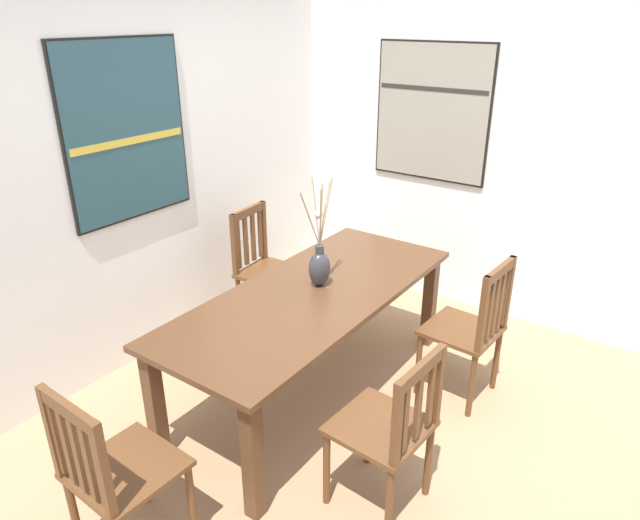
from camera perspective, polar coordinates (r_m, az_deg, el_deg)
name	(u,v)px	position (r m, az deg, el deg)	size (l,w,h in m)	color
ground_plane	(382,434)	(3.49, 6.22, -17.02)	(6.40, 6.40, 0.03)	#A37F5B
wall_back	(146,161)	(3.98, -17.14, 9.53)	(6.40, 0.12, 2.70)	white
wall_side	(515,146)	(4.48, 19.04, 10.80)	(0.12, 6.40, 2.70)	white
dining_table	(313,306)	(3.44, -0.74, -4.64)	(2.07, 0.85, 0.72)	#51331E
centerpiece_vase	(320,264)	(3.41, -0.05, -0.36)	(0.35, 0.15, 0.66)	#333338
chair_0	(390,428)	(2.79, 7.01, -16.42)	(0.45, 0.45, 0.89)	brown
chair_1	(472,327)	(3.59, 15.01, -6.53)	(0.45, 0.45, 0.94)	brown
chair_2	(113,471)	(2.69, -20.10, -19.30)	(0.43, 0.43, 0.92)	brown
chair_3	(265,266)	(4.31, -5.60, -0.64)	(0.45, 0.45, 0.93)	brown
painting_on_back_wall	(126,132)	(3.79, -18.91, 12.12)	(0.88, 0.05, 1.10)	black
painting_on_side_wall	(432,112)	(4.61, 11.20, 14.36)	(0.05, 0.94, 1.04)	black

